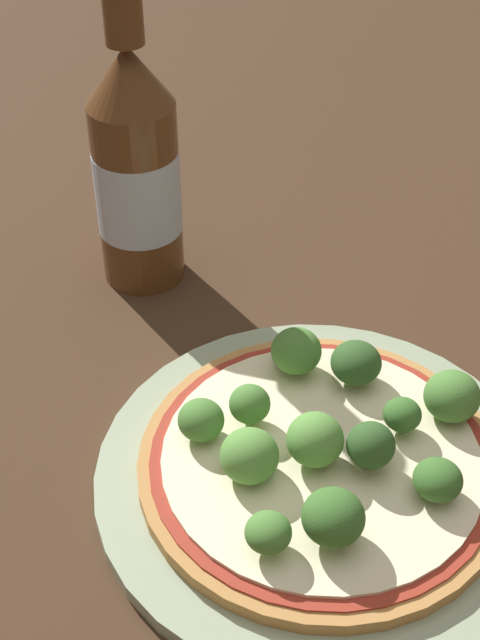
# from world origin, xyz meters

# --- Properties ---
(ground_plane) EXTENTS (3.00, 3.00, 0.00)m
(ground_plane) POSITION_xyz_m (0.00, 0.00, 0.00)
(ground_plane) COLOR #3D2819
(plate) EXTENTS (0.28, 0.28, 0.01)m
(plate) POSITION_xyz_m (-0.01, -0.00, 0.01)
(plate) COLOR #93A384
(plate) RESTS_ON ground_plane
(pizza) EXTENTS (0.23, 0.23, 0.01)m
(pizza) POSITION_xyz_m (-0.01, -0.00, 0.02)
(pizza) COLOR #B77F42
(pizza) RESTS_ON plate
(broccoli_floret_0) EXTENTS (0.03, 0.03, 0.02)m
(broccoli_floret_0) POSITION_xyz_m (-0.07, -0.03, 0.04)
(broccoli_floret_0) COLOR #7A9E5B
(broccoli_floret_0) RESTS_ON pizza
(broccoli_floret_1) EXTENTS (0.03, 0.03, 0.03)m
(broccoli_floret_1) POSITION_xyz_m (0.05, 0.04, 0.04)
(broccoli_floret_1) COLOR #7A9E5B
(broccoli_floret_1) RESTS_ON pizza
(broccoli_floret_2) EXTENTS (0.03, 0.03, 0.03)m
(broccoli_floret_2) POSITION_xyz_m (-0.05, 0.06, 0.04)
(broccoli_floret_2) COLOR #7A9E5B
(broccoli_floret_2) RESTS_ON pizza
(broccoli_floret_3) EXTENTS (0.03, 0.03, 0.02)m
(broccoli_floret_3) POSITION_xyz_m (0.03, -0.06, 0.04)
(broccoli_floret_3) COLOR #7A9E5B
(broccoli_floret_3) RESTS_ON pizza
(broccoli_floret_4) EXTENTS (0.02, 0.02, 0.02)m
(broccoli_floret_4) POSITION_xyz_m (0.05, -0.01, 0.04)
(broccoli_floret_4) COLOR #7A9E5B
(broccoli_floret_4) RESTS_ON pizza
(broccoli_floret_5) EXTENTS (0.04, 0.04, 0.03)m
(broccoli_floret_5) POSITION_xyz_m (-0.05, 0.01, 0.04)
(broccoli_floret_5) COLOR #7A9E5B
(broccoli_floret_5) RESTS_ON pizza
(broccoli_floret_6) EXTENTS (0.03, 0.03, 0.03)m
(broccoli_floret_6) POSITION_xyz_m (0.03, 0.07, 0.04)
(broccoli_floret_6) COLOR #7A9E5B
(broccoli_floret_6) RESTS_ON pizza
(broccoli_floret_7) EXTENTS (0.03, 0.03, 0.03)m
(broccoli_floret_7) POSITION_xyz_m (-0.01, 0.00, 0.04)
(broccoli_floret_7) COLOR #7A9E5B
(broccoli_floret_7) RESTS_ON pizza
(broccoli_floret_8) EXTENTS (0.04, 0.04, 0.03)m
(broccoli_floret_8) POSITION_xyz_m (0.08, -0.02, 0.04)
(broccoli_floret_8) COLOR #7A9E5B
(broccoli_floret_8) RESTS_ON pizza
(broccoli_floret_9) EXTENTS (0.04, 0.04, 0.03)m
(broccoli_floret_9) POSITION_xyz_m (-0.04, -0.05, 0.04)
(broccoli_floret_9) COLOR #7A9E5B
(broccoli_floret_9) RESTS_ON pizza
(broccoli_floret_10) EXTENTS (0.03, 0.03, 0.03)m
(broccoli_floret_10) POSITION_xyz_m (-0.02, 0.05, 0.04)
(broccoli_floret_10) COLOR #7A9E5B
(broccoli_floret_10) RESTS_ON pizza
(broccoli_floret_11) EXTENTS (0.03, 0.03, 0.03)m
(broccoli_floret_11) POSITION_xyz_m (0.01, -0.02, 0.04)
(broccoli_floret_11) COLOR #7A9E5B
(broccoli_floret_11) RESTS_ON pizza
(beer_bottle) EXTENTS (0.07, 0.07, 0.26)m
(beer_bottle) POSITION_xyz_m (0.02, 0.25, 0.10)
(beer_bottle) COLOR #563319
(beer_bottle) RESTS_ON ground_plane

